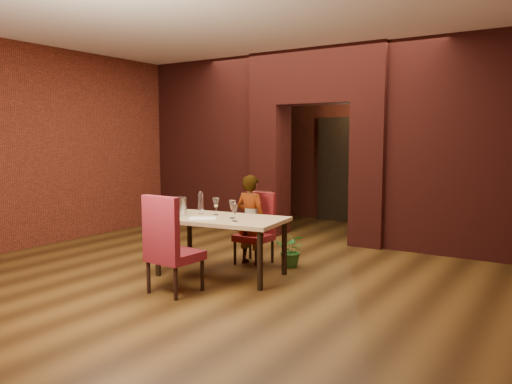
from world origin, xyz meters
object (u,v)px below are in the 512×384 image
wine_glass_b (232,209)px  potted_plant (292,250)px  dining_table (221,246)px  wine_glass_a (216,207)px  chair_near (175,244)px  water_bottle (201,203)px  person_seated (251,220)px  wine_glass_c (235,213)px  chair_far (254,229)px  wine_bucket (179,206)px

wine_glass_b → potted_plant: bearing=64.7°
dining_table → wine_glass_a: (-0.18, 0.13, 0.48)m
wine_glass_b → dining_table: bearing=-173.3°
dining_table → potted_plant: dining_table is taller
wine_glass_a → potted_plant: (0.73, 0.71, -0.62)m
chair_near → water_bottle: chair_near is taller
person_seated → wine_glass_c: (0.31, -0.82, 0.23)m
dining_table → potted_plant: 1.02m
chair_far → water_bottle: size_ratio=3.28×
wine_bucket → person_seated: bearing=56.3°
wine_glass_a → water_bottle: size_ratio=0.74×
wine_bucket → chair_near: bearing=-51.8°
wine_glass_c → wine_glass_b: bearing=132.3°
dining_table → person_seated: person_seated is taller
dining_table → chair_near: chair_near is taller
chair_far → wine_glass_c: (0.29, -0.86, 0.36)m
wine_bucket → water_bottle: (0.15, 0.25, 0.03)m
person_seated → wine_glass_a: size_ratio=5.61×
wine_glass_b → potted_plant: wine_glass_b is taller
potted_plant → wine_bucket: bearing=-137.8°
chair_near → wine_bucket: chair_near is taller
dining_table → wine_bucket: bearing=-171.5°
person_seated → potted_plant: size_ratio=2.69×
wine_glass_a → potted_plant: 1.19m
wine_glass_a → wine_glass_c: 0.56m
wine_glass_c → water_bottle: bearing=161.3°
wine_glass_b → wine_glass_c: bearing=-47.7°
wine_bucket → potted_plant: wine_bucket is taller
dining_table → chair_far: (0.02, 0.71, 0.12)m
chair_far → wine_glass_a: size_ratio=4.45×
wine_glass_a → chair_far: bearing=71.2°
person_seated → water_bottle: size_ratio=4.14×
chair_near → potted_plant: 1.80m
person_seated → water_bottle: person_seated is taller
person_seated → water_bottle: (-0.41, -0.58, 0.27)m
wine_glass_b → chair_near: bearing=-101.6°
chair_near → potted_plant: (0.56, 1.68, -0.32)m
wine_glass_c → potted_plant: bearing=76.5°
wine_bucket → dining_table: bearing=16.0°
dining_table → wine_glass_c: (0.31, -0.15, 0.47)m
wine_glass_b → water_bottle: 0.57m
dining_table → wine_glass_c: bearing=-32.6°
wine_glass_b → wine_bucket: (-0.71, -0.18, 0.01)m
person_seated → potted_plant: (0.55, 0.17, -0.39)m
person_seated → wine_glass_a: (-0.18, -0.54, 0.23)m
person_seated → wine_glass_b: bearing=105.0°
wine_glass_b → chair_far: bearing=101.3°
potted_plant → wine_glass_c: bearing=-103.5°
wine_glass_c → chair_far: bearing=108.7°
wine_bucket → potted_plant: bearing=42.2°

